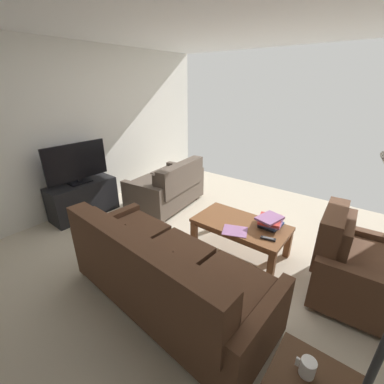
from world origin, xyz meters
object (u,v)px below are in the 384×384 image
(coffee_mug, at_px, (307,368))
(tv_remote, at_px, (268,239))
(book_stack, at_px, (270,221))
(tv_stand, at_px, (83,199))
(sofa_main, at_px, (162,273))
(coffee_table, at_px, (240,227))
(loose_magazine, at_px, (235,231))
(armchair_side, at_px, (360,268))
(loveseat_near, at_px, (168,187))
(flat_tv, at_px, (77,163))

(coffee_mug, xyz_separation_m, tv_remote, (0.73, -1.28, -0.17))
(book_stack, bearing_deg, tv_stand, 16.37)
(sofa_main, distance_m, coffee_table, 1.22)
(coffee_table, relative_size, book_stack, 3.12)
(sofa_main, height_order, tv_remote, sofa_main)
(sofa_main, height_order, book_stack, sofa_main)
(coffee_table, height_order, coffee_mug, coffee_mug)
(tv_remote, distance_m, loose_magazine, 0.37)
(coffee_table, bearing_deg, armchair_side, -179.61)
(tv_stand, bearing_deg, coffee_mug, 168.02)
(loveseat_near, bearing_deg, armchair_side, 172.13)
(book_stack, bearing_deg, sofa_main, 71.32)
(coffee_mug, bearing_deg, tv_stand, -11.98)
(tv_stand, distance_m, coffee_mug, 3.63)
(coffee_table, height_order, book_stack, book_stack)
(sofa_main, height_order, coffee_mug, sofa_main)
(tv_stand, xyz_separation_m, armchair_side, (-3.66, -0.67, 0.08))
(tv_remote, relative_size, loose_magazine, 0.61)
(coffee_mug, xyz_separation_m, loose_magazine, (1.09, -1.21, -0.17))
(armchair_side, relative_size, tv_remote, 5.62)
(flat_tv, height_order, loose_magazine, flat_tv)
(coffee_table, xyz_separation_m, book_stack, (-0.30, -0.14, 0.13))
(loveseat_near, height_order, armchair_side, armchair_side)
(coffee_table, distance_m, book_stack, 0.36)
(loose_magazine, bearing_deg, flat_tv, -101.48)
(sofa_main, distance_m, loose_magazine, 1.02)
(armchair_side, bearing_deg, sofa_main, 40.92)
(sofa_main, relative_size, tv_remote, 12.29)
(tv_remote, bearing_deg, book_stack, -70.54)
(coffee_mug, bearing_deg, coffee_table, -51.45)
(coffee_mug, distance_m, loose_magazine, 1.63)
(tv_remote, bearing_deg, sofa_main, 62.80)
(armchair_side, relative_size, coffee_mug, 9.14)
(coffee_mug, xyz_separation_m, book_stack, (0.82, -1.55, -0.11))
(tv_stand, distance_m, flat_tv, 0.59)
(coffee_table, bearing_deg, loveseat_near, -14.26)
(flat_tv, distance_m, book_stack, 2.86)
(coffee_mug, height_order, book_stack, coffee_mug)
(loveseat_near, height_order, coffee_table, loveseat_near)
(tv_stand, relative_size, tv_remote, 6.08)
(book_stack, bearing_deg, coffee_table, 24.36)
(flat_tv, xyz_separation_m, coffee_mug, (-3.54, 0.75, -0.29))
(loveseat_near, xyz_separation_m, armchair_side, (-2.81, 0.39, 0.01))
(sofa_main, relative_size, flat_tv, 2.17)
(flat_tv, relative_size, loose_magazine, 3.44)
(loveseat_near, bearing_deg, flat_tv, 51.15)
(armchair_side, bearing_deg, tv_stand, 10.35)
(tv_stand, distance_m, loose_magazine, 2.49)
(tv_stand, distance_m, book_stack, 2.84)
(sofa_main, height_order, armchair_side, sofa_main)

